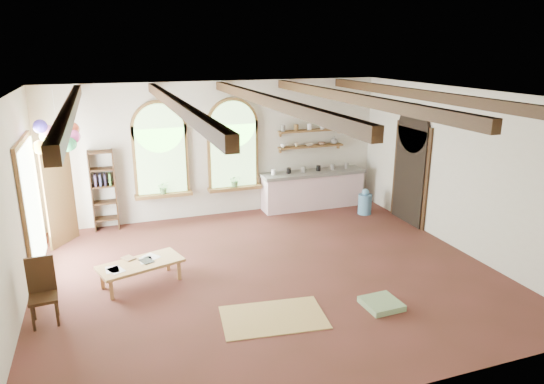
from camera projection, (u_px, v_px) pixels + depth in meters
name	position (u px, v px, depth m)	size (l,w,h in m)	color
floor	(268.00, 273.00, 8.80)	(8.00, 8.00, 0.00)	#592B25
ceiling_beams	(268.00, 101.00, 7.91)	(6.20, 6.80, 0.18)	#392312
window_left	(161.00, 153.00, 10.98)	(1.30, 0.28, 2.20)	brown
window_right	(233.00, 148.00, 11.53)	(1.30, 0.28, 2.20)	brown
left_doorway	(32.00, 206.00, 8.84)	(0.10, 1.90, 2.50)	brown
right_doorway	(409.00, 176.00, 11.10)	(0.10, 1.30, 2.40)	black
kitchen_counter	(313.00, 189.00, 12.29)	(2.68, 0.62, 0.94)	beige
wall_shelf_lower	(311.00, 146.00, 12.14)	(1.70, 0.24, 0.04)	brown
wall_shelf_upper	(311.00, 130.00, 12.03)	(1.70, 0.24, 0.04)	brown
wall_clock	(354.00, 129.00, 12.50)	(0.32, 0.32, 0.04)	black
bookshelf	(104.00, 191.00, 10.69)	(0.53, 0.32, 1.80)	#392312
coffee_table	(141.00, 265.00, 8.31)	(1.52, 1.03, 0.40)	tan
side_chair	(44.00, 305.00, 7.15)	(0.42, 0.42, 1.00)	#392312
floor_mat	(273.00, 317.00, 7.35)	(1.56, 0.96, 0.02)	tan
floor_cushion	(381.00, 304.00, 7.66)	(0.55, 0.55, 0.10)	gray
water_jug_a	(351.00, 194.00, 12.72)	(0.28, 0.28, 0.54)	#5289B1
water_jug_b	(365.00, 203.00, 11.85)	(0.33, 0.33, 0.64)	#5289B1
balloon_cluster	(57.00, 136.00, 9.13)	(0.84, 0.88, 1.16)	silver
table_book	(124.00, 260.00, 8.38)	(0.17, 0.25, 0.02)	olive
tablet	(146.00, 261.00, 8.35)	(0.17, 0.25, 0.01)	black
potted_plant_left	(163.00, 187.00, 11.11)	(0.27, 0.23, 0.30)	#598C4C
potted_plant_right	(235.00, 181.00, 11.65)	(0.27, 0.23, 0.30)	#598C4C
shelf_cup_a	(283.00, 146.00, 11.89)	(0.12, 0.10, 0.10)	white
shelf_cup_b	(296.00, 145.00, 12.00)	(0.10, 0.10, 0.09)	beige
shelf_bowl_a	(309.00, 145.00, 12.11)	(0.22, 0.22, 0.05)	beige
shelf_bowl_b	(322.00, 144.00, 12.22)	(0.20, 0.20, 0.06)	#8C664C
shelf_vase	(334.00, 140.00, 12.32)	(0.18, 0.18, 0.19)	slate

